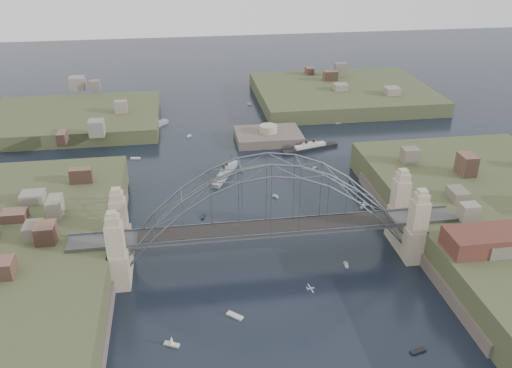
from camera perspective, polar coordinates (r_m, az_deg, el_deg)
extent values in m
plane|color=black|center=(120.47, 1.28, -8.07)|extent=(500.00, 500.00, 0.00)
cube|color=#464649|center=(116.11, 1.32, -4.82)|extent=(84.00, 6.00, 0.70)
cube|color=#4D5358|center=(113.31, 1.58, -5.36)|extent=(84.00, 0.25, 0.50)
cube|color=#4D5358|center=(118.37, 1.08, -3.84)|extent=(84.00, 0.25, 0.50)
cube|color=black|center=(115.83, 1.32, -4.59)|extent=(55.20, 5.20, 0.35)
cube|color=#9E957A|center=(111.04, -14.58, -6.88)|extent=(3.40, 3.40, 17.70)
cube|color=#9E957A|center=(119.51, -14.20, -4.26)|extent=(3.40, 3.40, 17.70)
cube|color=#9E957A|center=(120.46, 16.72, -4.34)|extent=(3.40, 3.40, 17.70)
cube|color=#9E957A|center=(128.31, 14.95, -2.10)|extent=(3.40, 3.40, 17.70)
cube|color=#9E957A|center=(117.83, -14.11, -7.52)|extent=(4.08, 13.80, 8.00)
cube|color=#9E957A|center=(126.75, 15.54, -5.09)|extent=(4.08, 13.80, 8.00)
cube|color=#534840|center=(120.04, -15.87, -8.80)|extent=(6.00, 70.00, 4.00)
cube|color=#3F4527|center=(140.05, 25.47, -4.62)|extent=(50.00, 90.00, 12.00)
cube|color=#534840|center=(129.87, 17.01, -6.04)|extent=(6.00, 70.00, 4.00)
cube|color=#3F4527|center=(207.69, -18.58, 6.06)|extent=(60.00, 45.00, 9.00)
cube|color=#3F4527|center=(228.50, 9.13, 9.00)|extent=(70.00, 55.00, 9.50)
cube|color=#534840|center=(183.59, 1.31, 4.50)|extent=(22.00, 16.00, 7.00)
cylinder|color=#9E957A|center=(181.88, 1.32, 5.88)|extent=(6.00, 6.00, 2.40)
cube|color=#592D26|center=(119.02, 24.03, -5.42)|extent=(20.00, 8.00, 4.00)
cube|color=#464649|center=(112.28, 24.55, -13.43)|extent=(4.00, 22.00, 1.40)
cube|color=gray|center=(158.14, -3.26, 1.03)|extent=(9.67, 16.84, 1.56)
cube|color=gray|center=(157.64, -3.27, 1.41)|extent=(5.74, 9.46, 1.17)
cube|color=gray|center=(157.27, -3.28, 1.70)|extent=(3.05, 4.51, 0.78)
cylinder|color=black|center=(155.94, -3.44, 1.75)|extent=(0.84, 0.84, 1.56)
cylinder|color=black|center=(158.03, -3.14, 2.11)|extent=(0.84, 0.84, 1.56)
cylinder|color=#4D5358|center=(152.61, -3.96, 1.07)|extent=(0.16, 0.16, 3.90)
cylinder|color=#4D5358|center=(161.56, -2.65, 2.61)|extent=(0.16, 0.16, 3.90)
cube|color=gray|center=(196.79, -11.15, 5.83)|extent=(12.82, 14.28, 1.69)
cube|color=gray|center=(196.36, -11.18, 6.18)|extent=(7.40, 8.16, 1.27)
cube|color=gray|center=(196.04, -11.20, 6.44)|extent=(3.73, 4.03, 0.84)
cylinder|color=black|center=(194.99, -11.46, 6.54)|extent=(0.84, 0.84, 1.69)
cylinder|color=black|center=(196.59, -10.99, 6.74)|extent=(0.84, 0.84, 1.69)
cylinder|color=#4D5358|center=(192.47, -12.24, 6.13)|extent=(0.17, 0.17, 4.22)
cylinder|color=#4D5358|center=(199.32, -10.23, 7.02)|extent=(0.17, 0.17, 4.22)
cube|color=black|center=(176.42, 5.73, 3.73)|extent=(19.64, 8.02, 1.43)
cube|color=#BBBBB7|center=(176.01, 5.74, 4.05)|extent=(10.95, 4.93, 1.07)
cube|color=#BBBBB7|center=(175.71, 5.75, 4.29)|extent=(5.13, 2.78, 0.72)
cylinder|color=black|center=(174.82, 5.37, 4.41)|extent=(0.97, 0.97, 1.43)
cylinder|color=black|center=(176.13, 6.15, 4.55)|extent=(0.97, 0.97, 1.43)
cylinder|color=#4D5358|center=(172.82, 4.06, 4.13)|extent=(0.14, 0.14, 3.58)
cylinder|color=#4D5358|center=(178.41, 7.41, 4.71)|extent=(0.14, 0.14, 3.58)
cube|color=#9D9FA4|center=(101.50, 5.82, -10.97)|extent=(1.38, 0.43, 0.24)
cube|color=#9D9FA4|center=(101.48, 5.83, -10.95)|extent=(0.59, 2.73, 0.05)
cube|color=#9D9FA4|center=(101.21, 5.46, -10.99)|extent=(0.25, 0.86, 0.30)
cube|color=#BBBBB7|center=(136.98, -5.65, -3.49)|extent=(1.24, 2.56, 0.45)
cube|color=#BBBBB7|center=(145.90, 2.06, -1.37)|extent=(1.66, 1.81, 0.45)
cube|color=#BBBBB7|center=(145.71, 2.06, -1.23)|extent=(1.11, 1.19, 0.40)
cylinder|color=black|center=(145.50, 2.07, -1.07)|extent=(0.16, 0.16, 0.70)
cube|color=#BBBBB7|center=(105.52, -2.26, -13.80)|extent=(3.26, 3.07, 0.45)
cube|color=#BBBBB7|center=(163.02, 6.23, 1.63)|extent=(1.98, 1.63, 0.45)
cube|color=#BBBBB7|center=(162.85, 6.24, 1.76)|extent=(1.28, 1.11, 0.40)
cylinder|color=black|center=(162.67, 6.25, 1.90)|extent=(0.16, 0.16, 0.70)
cube|color=#BBBBB7|center=(173.24, -12.68, 2.67)|extent=(3.20, 1.52, 0.45)
cube|color=#BBBBB7|center=(160.35, -1.55, 1.35)|extent=(1.67, 0.91, 0.45)
cube|color=#BBBBB7|center=(160.18, -1.56, 1.48)|extent=(1.03, 0.67, 0.40)
cylinder|color=black|center=(159.99, -1.56, 1.62)|extent=(0.16, 0.16, 0.70)
cube|color=#BBBBB7|center=(102.53, 16.79, -16.63)|extent=(3.04, 1.58, 0.45)
cube|color=#BBBBB7|center=(187.71, -7.12, 5.02)|extent=(2.12, 2.08, 0.45)
cube|color=#BBBBB7|center=(187.56, -7.13, 5.13)|extent=(1.40, 1.38, 0.40)
cylinder|color=black|center=(187.40, -7.14, 5.26)|extent=(0.16, 0.16, 0.70)
cube|color=#BBBBB7|center=(143.94, 11.37, -2.33)|extent=(2.58, 2.39, 0.45)
cylinder|color=#4D5358|center=(143.44, 11.41, -1.97)|extent=(0.08, 0.08, 2.20)
cone|color=silver|center=(143.44, 11.41, -1.97)|extent=(1.59, 1.57, 1.92)
cube|color=#BBBBB7|center=(100.85, -8.94, -16.48)|extent=(2.95, 2.08, 0.45)
cylinder|color=#4D5358|center=(100.14, -8.98, -16.04)|extent=(0.08, 0.08, 2.20)
cone|color=silver|center=(100.14, -8.98, -16.04)|extent=(1.55, 1.44, 1.92)
cube|color=#BBBBB7|center=(219.67, -0.71, 8.45)|extent=(1.70, 1.74, 0.45)
cube|color=#BBBBB7|center=(219.55, -0.71, 8.55)|extent=(1.13, 1.15, 0.40)
cylinder|color=black|center=(219.41, -0.71, 8.67)|extent=(0.16, 0.16, 0.70)
cube|color=#BBBBB7|center=(141.56, -14.87, -3.26)|extent=(2.79, 2.82, 0.45)
cube|color=#BBBBB7|center=(120.25, 9.53, -8.47)|extent=(0.82, 2.12, 0.45)
cube|color=#BBBBB7|center=(120.02, 9.54, -8.32)|extent=(0.66, 1.28, 0.40)
cylinder|color=black|center=(119.77, 9.56, -8.14)|extent=(0.16, 0.16, 0.70)
cube|color=#BBBBB7|center=(201.30, 8.73, 6.42)|extent=(2.55, 1.27, 0.45)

